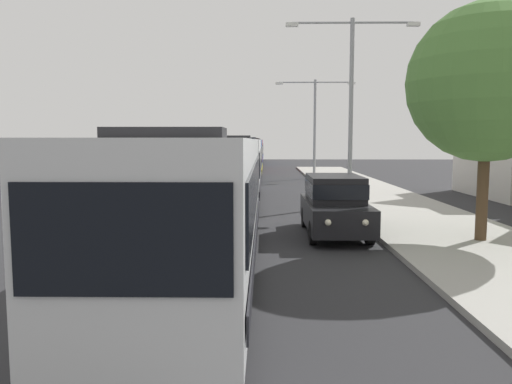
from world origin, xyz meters
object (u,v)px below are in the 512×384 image
at_px(bus_rear, 253,151).
at_px(white_suv, 335,203).
at_px(bus_lead, 198,201).
at_px(streetlamp_mid, 351,91).
at_px(bus_second_in_line, 235,167).
at_px(box_truck_oncoming, 232,149).
at_px(bus_fourth_in_line, 250,153).
at_px(streetlamp_far, 315,117).
at_px(bus_middle, 245,158).
at_px(roadside_tree, 488,83).
at_px(bus_tail_end, 255,149).

bearing_deg(bus_rear, white_suv, -85.65).
bearing_deg(bus_lead, white_suv, 53.07).
relative_size(bus_lead, streetlamp_mid, 1.45).
relative_size(bus_second_in_line, box_truck_oncoming, 1.66).
bearing_deg(bus_second_in_line, bus_lead, -90.00).
relative_size(bus_fourth_in_line, streetlamp_far, 1.51).
bearing_deg(bus_rear, bus_fourth_in_line, -90.00).
distance_m(bus_rear, white_suv, 48.75).
bearing_deg(bus_lead, bus_fourth_in_line, 90.00).
bearing_deg(bus_middle, bus_lead, -90.00).
distance_m(box_truck_oncoming, roadside_tree, 60.55).
bearing_deg(streetlamp_mid, white_suv, -103.04).
relative_size(bus_lead, roadside_tree, 1.79).
height_order(bus_fourth_in_line, streetlamp_far, streetlamp_far).
bearing_deg(white_suv, streetlamp_mid, 76.96).
distance_m(bus_middle, bus_tail_end, 38.98).
relative_size(white_suv, roadside_tree, 0.72).
distance_m(bus_fourth_in_line, bus_rear, 13.24).
height_order(bus_rear, roadside_tree, roadside_tree).
height_order(white_suv, streetlamp_far, streetlamp_far).
xyz_separation_m(bus_fourth_in_line, streetlamp_far, (5.40, -11.36, 3.15)).
bearing_deg(bus_fourth_in_line, white_suv, -84.03).
xyz_separation_m(bus_second_in_line, bus_tail_end, (-0.00, 52.60, -0.00)).
height_order(bus_rear, streetlamp_far, streetlamp_far).
bearing_deg(bus_middle, streetlamp_far, 16.66).
bearing_deg(box_truck_oncoming, streetlamp_mid, -80.25).
bearing_deg(white_suv, bus_lead, -126.93).
distance_m(bus_rear, bus_tail_end, 12.76).
height_order(bus_middle, streetlamp_mid, streetlamp_mid).
height_order(bus_middle, box_truck_oncoming, bus_middle).
bearing_deg(bus_middle, bus_rear, 90.00).
relative_size(bus_second_in_line, roadside_tree, 1.84).
xyz_separation_m(bus_fourth_in_line, bus_tail_end, (0.00, 26.00, 0.00)).
xyz_separation_m(bus_middle, bus_fourth_in_line, (-0.00, 12.98, -0.00)).
height_order(bus_lead, streetlamp_far, streetlamp_far).
distance_m(white_suv, roadside_tree, 5.59).
bearing_deg(bus_fourth_in_line, bus_second_in_line, -90.00).
bearing_deg(white_suv, streetlamp_far, 85.95).
bearing_deg(streetlamp_mid, bus_rear, 97.45).
height_order(streetlamp_mid, roadside_tree, streetlamp_mid).
distance_m(bus_second_in_line, bus_rear, 39.85).
distance_m(bus_fourth_in_line, bus_tail_end, 26.00).
xyz_separation_m(bus_fourth_in_line, streetlamp_mid, (5.40, -28.02, 3.55)).
relative_size(box_truck_oncoming, streetlamp_mid, 0.90).
relative_size(bus_rear, white_suv, 2.45).
xyz_separation_m(bus_lead, bus_second_in_line, (0.00, 13.68, 0.00)).
bearing_deg(box_truck_oncoming, bus_rear, -70.60).
bearing_deg(bus_lead, roadside_tree, 23.98).
bearing_deg(bus_rear, bus_middle, -90.00).
bearing_deg(bus_middle, roadside_tree, -72.07).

